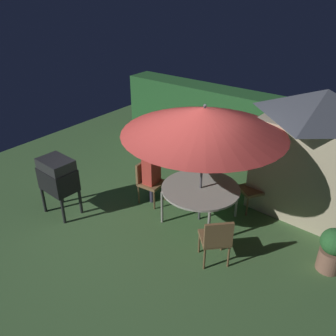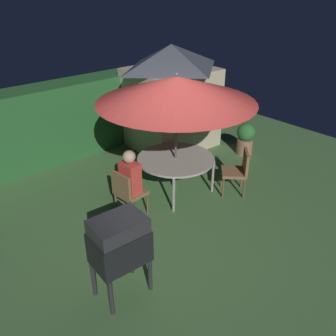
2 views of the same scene
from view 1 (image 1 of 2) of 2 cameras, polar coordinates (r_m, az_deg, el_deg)
name	(u,v)px [view 1 (image 1 of 2)]	position (r m, az deg, el deg)	size (l,w,h in m)	color
ground_plane	(161,224)	(6.83, -1.14, -9.14)	(11.00, 11.00, 0.00)	#47703D
hedge_backdrop	(247,129)	(9.06, 12.83, 6.32)	(7.24, 0.77, 1.74)	#28602D
garden_shed	(315,151)	(7.33, 22.95, 2.65)	(2.09, 1.85, 2.47)	#C6B793
patio_table	(201,190)	(6.61, 5.36, -3.57)	(1.49, 1.49, 0.73)	#B2ADA3
patio_umbrella	(204,121)	(6.00, 5.95, 7.74)	(2.88, 2.88, 2.35)	#4C4C51
bbq_grill	(58,176)	(7.03, -17.62, -1.23)	(0.73, 0.54, 1.20)	black
chair_near_shed	(148,179)	(7.25, -3.24, -1.83)	(0.50, 0.49, 0.90)	olive
chair_far_side	(216,238)	(5.74, 7.87, -11.30)	(0.65, 0.65, 0.90)	olive
chair_toward_hedge	(256,186)	(7.23, 14.22, -2.86)	(0.64, 0.64, 0.90)	olive
potted_plant_by_shed	(333,249)	(6.23, 25.36, -11.91)	(0.44, 0.44, 0.78)	#936651
person_in_red	(151,169)	(7.08, -2.73, -0.19)	(0.26, 0.36, 1.26)	#CC3D33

